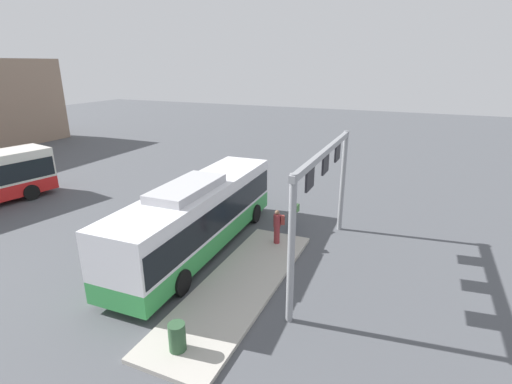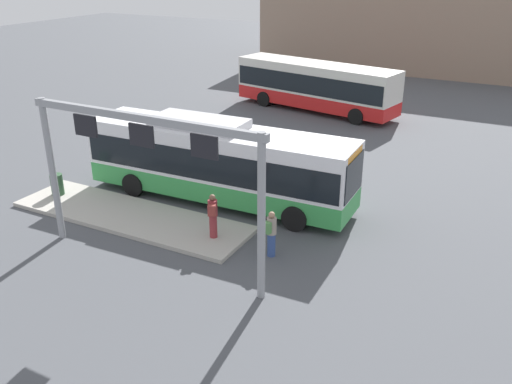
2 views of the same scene
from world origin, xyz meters
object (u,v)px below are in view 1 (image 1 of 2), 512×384
Objects in this scene: person_boarding at (293,212)px; person_waiting_near at (278,226)px; bus_main at (199,213)px; trash_bin at (177,337)px.

person_boarding is 2.31m from person_waiting_near.
bus_main is 12.83× the size of trash_bin.
person_boarding is 1.00× the size of person_waiting_near.
person_waiting_near is at bearing -63.66° from bus_main.
person_boarding is 10.21m from trash_bin.
person_waiting_near reaches higher than person_boarding.
trash_bin is at bearing 100.17° from person_boarding.
trash_bin is (-10.20, 0.23, -0.28)m from person_boarding.
person_boarding is at bearing -1.28° from trash_bin.
trash_bin is (-7.90, 0.23, -0.44)m from person_waiting_near.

